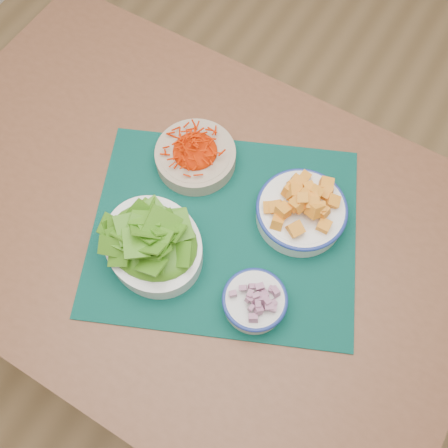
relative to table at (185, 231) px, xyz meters
name	(u,v)px	position (x,y,z in m)	size (l,w,h in m)	color
ground	(267,270)	(0.15, 0.24, -0.66)	(4.00, 4.00, 0.00)	#A47E4F
table	(185,231)	(0.00, 0.00, 0.00)	(1.32, 0.88, 0.75)	brown
placemat	(224,230)	(0.10, 0.02, 0.09)	(0.57, 0.46, 0.00)	#032D27
carrot_bowl	(195,154)	(-0.04, 0.13, 0.13)	(0.24, 0.24, 0.07)	#BDA78C
squash_bowl	(302,208)	(0.23, 0.13, 0.14)	(0.25, 0.25, 0.10)	white
lettuce_bowl	(152,242)	(0.00, -0.10, 0.14)	(0.28, 0.27, 0.11)	white
onion_bowl	(255,300)	(0.24, -0.10, 0.13)	(0.13, 0.13, 0.07)	silver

